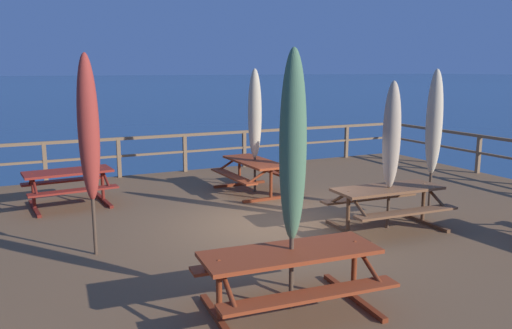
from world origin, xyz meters
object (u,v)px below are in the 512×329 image
patio_umbrella_short_back (392,136)px  patio_umbrella_tall_back_right (89,129)px  picnic_table_back_left (290,267)px  picnic_table_mid_right (254,169)px  patio_umbrella_tall_mid_right (293,148)px  patio_umbrella_short_front (434,123)px  picnic_table_mid_left (69,180)px  picnic_table_front_left (387,198)px  patio_umbrella_tall_front (255,114)px

patio_umbrella_short_back → patio_umbrella_tall_back_right: bearing=170.1°
picnic_table_back_left → picnic_table_mid_right: bearing=68.8°
patio_umbrella_tall_mid_right → patio_umbrella_short_front: bearing=28.6°
picnic_table_back_left → patio_umbrella_tall_mid_right: 1.43m
picnic_table_mid_left → picnic_table_front_left: 6.61m
patio_umbrella_tall_front → patio_umbrella_short_front: size_ratio=1.00×
patio_umbrella_tall_front → patio_umbrella_short_front: (2.43, -3.21, -0.00)m
patio_umbrella_tall_mid_right → patio_umbrella_short_front: size_ratio=1.08×
picnic_table_mid_left → patio_umbrella_tall_front: bearing=-7.3°
picnic_table_mid_left → patio_umbrella_tall_mid_right: 6.72m
patio_umbrella_tall_mid_right → patio_umbrella_short_back: (3.20, 2.08, -0.28)m
picnic_table_mid_left → patio_umbrella_short_front: size_ratio=0.65×
picnic_table_mid_left → patio_umbrella_short_front: patio_umbrella_short_front is taller
picnic_table_mid_left → patio_umbrella_tall_front: 4.38m
picnic_table_back_left → picnic_table_front_left: 3.88m
picnic_table_front_left → patio_umbrella_tall_back_right: bearing=170.2°
picnic_table_mid_right → patio_umbrella_tall_front: patio_umbrella_tall_front is taller
patio_umbrella_short_front → picnic_table_mid_left: bearing=150.4°
picnic_table_front_left → patio_umbrella_short_back: patio_umbrella_short_back is taller
picnic_table_back_left → patio_umbrella_tall_mid_right: patio_umbrella_tall_mid_right is taller
patio_umbrella_short_front → patio_umbrella_tall_mid_right: bearing=-151.4°
picnic_table_back_left → patio_umbrella_short_front: 5.50m
patio_umbrella_short_back → patio_umbrella_short_front: patio_umbrella_short_front is taller
picnic_table_mid_left → patio_umbrella_short_back: size_ratio=0.70×
picnic_table_mid_left → patio_umbrella_short_front: bearing=-29.6°
picnic_table_front_left → patio_umbrella_short_front: (1.45, 0.44, 1.28)m
patio_umbrella_short_back → picnic_table_mid_left: bearing=140.8°
patio_umbrella_tall_mid_right → picnic_table_mid_right: bearing=69.1°
patio_umbrella_short_back → patio_umbrella_short_front: size_ratio=0.93×
patio_umbrella_tall_mid_right → patio_umbrella_short_back: bearing=32.9°
patio_umbrella_tall_back_right → picnic_table_mid_left: bearing=91.0°
picnic_table_front_left → patio_umbrella_tall_mid_right: bearing=-146.7°
patio_umbrella_short_back → patio_umbrella_short_front: (1.44, 0.45, 0.13)m
picnic_table_front_left → patio_umbrella_tall_mid_right: (-3.19, -2.09, 1.44)m
picnic_table_mid_right → picnic_table_front_left: size_ratio=0.97×
picnic_table_back_left → picnic_table_front_left: same height
patio_umbrella_tall_mid_right → picnic_table_back_left: bearing=-131.6°
picnic_table_mid_left → picnic_table_mid_right: (4.11, -0.59, 0.01)m
picnic_table_mid_left → patio_umbrella_short_back: bearing=-39.2°
picnic_table_mid_right → patio_umbrella_short_front: patio_umbrella_short_front is taller
patio_umbrella_tall_mid_right → patio_umbrella_short_back: patio_umbrella_tall_mid_right is taller
patio_umbrella_tall_back_right → picnic_table_back_left: bearing=-58.6°
patio_umbrella_short_front → patio_umbrella_tall_front: bearing=127.1°
picnic_table_front_left → patio_umbrella_short_back: (0.01, -0.02, 1.15)m
picnic_table_front_left → patio_umbrella_tall_front: 3.98m
patio_umbrella_short_back → patio_umbrella_tall_back_right: size_ratio=0.86×
picnic_table_back_left → patio_umbrella_tall_mid_right: size_ratio=0.71×
picnic_table_mid_right → patio_umbrella_short_back: (1.03, -3.60, 1.15)m
patio_umbrella_short_back → patio_umbrella_short_front: 1.51m
picnic_table_mid_left → patio_umbrella_tall_mid_right: size_ratio=0.60×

